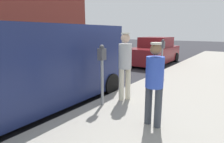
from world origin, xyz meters
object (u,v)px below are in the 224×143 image
object	(u,v)px
pedestrian_in_gray	(125,62)
pedestrian_in_blue	(154,80)
parking_meter_far	(162,51)
parking_meter_near	(102,65)
parked_van	(31,65)
parked_sedan_ahead	(155,52)

from	to	relation	value
pedestrian_in_gray	pedestrian_in_blue	size ratio (longest dim) A/B	1.10
parking_meter_far	pedestrian_in_gray	size ratio (longest dim) A/B	0.84
parking_meter_far	pedestrian_in_blue	xyz separation A→B (m)	(1.47, -4.28, -0.10)
parking_meter_near	pedestrian_in_gray	bearing A→B (deg)	67.59
parking_meter_far	parked_van	world-z (taller)	parked_van
parking_meter_near	pedestrian_in_gray	distance (m)	0.69
parking_meter_near	parking_meter_far	bearing A→B (deg)	90.00
parking_meter_far	pedestrian_in_gray	distance (m)	3.40
parked_sedan_ahead	pedestrian_in_gray	bearing A→B (deg)	-73.43
parking_meter_far	parking_meter_near	bearing A→B (deg)	-90.00
parking_meter_far	pedestrian_in_blue	world-z (taller)	pedestrian_in_blue
parking_meter_near	parked_van	distance (m)	1.78
parking_meter_near	parked_sedan_ahead	size ratio (longest dim) A/B	0.34
parked_sedan_ahead	parked_van	bearing A→B (deg)	-88.30
pedestrian_in_gray	pedestrian_in_blue	distance (m)	1.51
parking_meter_far	parked_sedan_ahead	xyz separation A→B (m)	(-1.75, 3.37, -0.43)
parked_van	pedestrian_in_gray	bearing A→B (deg)	42.02
parking_meter_near	pedestrian_in_gray	size ratio (longest dim) A/B	0.84
parked_van	parked_sedan_ahead	size ratio (longest dim) A/B	1.17
parking_meter_far	parked_van	bearing A→B (deg)	-106.77
parking_meter_near	parking_meter_far	distance (m)	4.03
pedestrian_in_blue	parking_meter_near	bearing A→B (deg)	170.22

